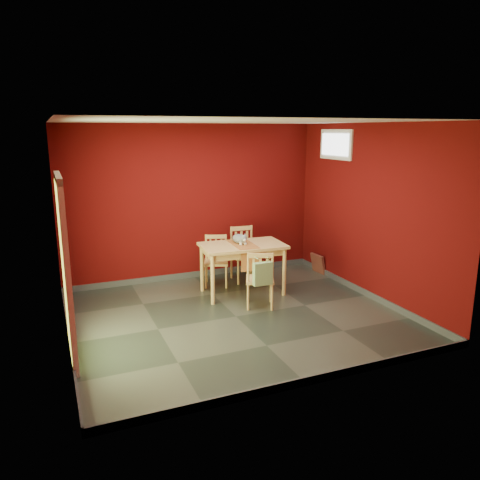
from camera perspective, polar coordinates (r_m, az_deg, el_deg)
name	(u,v)px	position (r m, az deg, el deg)	size (l,w,h in m)	color
ground	(236,316)	(6.75, -0.49, -9.31)	(4.50, 4.50, 0.00)	#2D342D
room_shell	(236,313)	(6.73, -0.49, -8.91)	(4.50, 4.50, 4.50)	#510808
doorway	(64,265)	(5.57, -20.62, -2.89)	(0.06, 1.01, 2.13)	#B7D838
window	(336,144)	(8.17, 11.59, 11.34)	(0.05, 0.90, 0.50)	white
outlet_plate	(274,252)	(9.00, 4.15, -1.49)	(0.08, 0.01, 0.12)	silver
dining_table	(243,250)	(7.45, 0.32, -1.28)	(1.36, 0.85, 0.82)	#DCAE67
table_runner	(245,249)	(7.33, 0.67, -1.13)	(0.38, 0.72, 0.35)	#A65F2A
chair_far_left	(216,260)	(7.96, -2.94, -2.45)	(0.51, 0.51, 0.85)	#DCAE67
chair_far_right	(244,253)	(8.20, 0.50, -1.62)	(0.47, 0.47, 0.94)	#DCAE67
chair_near	(260,279)	(6.94, 2.45, -4.71)	(0.54, 0.54, 0.88)	#DCAE67
tote_bag	(263,274)	(6.71, 2.78, -4.11)	(0.28, 0.17, 0.40)	#88AF70
cat	(239,237)	(7.47, -0.09, 0.36)	(0.21, 0.40, 0.20)	slate
picture_frame	(318,264)	(8.78, 9.48, -2.86)	(0.14, 0.36, 0.36)	brown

